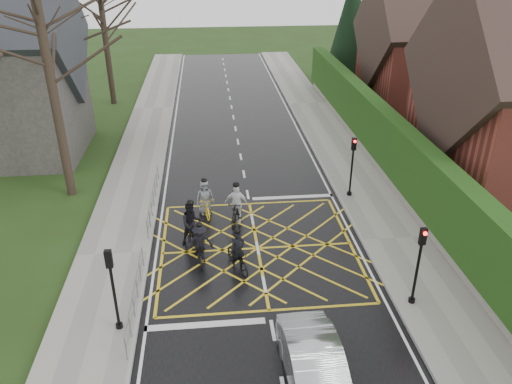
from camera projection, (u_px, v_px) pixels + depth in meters
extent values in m
plane|color=#1F3210|center=(258.00, 248.00, 21.16)|extent=(120.00, 120.00, 0.00)
cube|color=black|center=(258.00, 248.00, 21.15)|extent=(9.00, 80.00, 0.01)
cube|color=gray|center=(395.00, 239.00, 21.65)|extent=(3.00, 80.00, 0.15)
cube|color=gray|center=(113.00, 255.00, 20.59)|extent=(3.00, 80.00, 0.15)
cube|color=slate|center=(388.00, 174.00, 27.00)|extent=(0.50, 38.00, 0.70)
cube|color=#1D3C10|center=(393.00, 144.00, 26.21)|extent=(0.90, 38.00, 2.80)
cube|color=maroon|center=(430.00, 70.00, 37.06)|extent=(9.00, 8.00, 6.00)
cube|color=#30221D|center=(437.00, 30.00, 35.75)|extent=(9.80, 8.80, 8.80)
cylinder|color=black|center=(347.00, 77.00, 44.89)|extent=(0.50, 0.50, 1.20)
cone|color=black|center=(351.00, 26.00, 42.90)|extent=(4.60, 4.60, 10.00)
cube|color=#2D2B28|center=(6.00, 97.00, 29.02)|extent=(8.00, 7.00, 7.00)
cylinder|color=black|center=(53.00, 89.00, 23.19)|extent=(0.44, 0.44, 11.00)
cylinder|color=black|center=(69.00, 45.00, 29.97)|extent=(0.44, 0.44, 12.00)
cylinder|color=black|center=(106.00, 39.00, 37.58)|extent=(0.44, 0.44, 10.00)
cylinder|color=slate|center=(134.00, 287.00, 17.19)|extent=(0.05, 5.00, 0.05)
cylinder|color=slate|center=(135.00, 298.00, 17.39)|extent=(0.04, 5.00, 0.04)
cylinder|color=slate|center=(126.00, 351.00, 15.20)|extent=(0.04, 0.04, 1.00)
cylinder|color=slate|center=(143.00, 258.00, 19.63)|extent=(0.04, 0.04, 1.00)
cylinder|color=slate|center=(153.00, 190.00, 23.84)|extent=(0.05, 6.00, 0.05)
cylinder|color=slate|center=(153.00, 198.00, 24.04)|extent=(0.04, 6.00, 0.04)
cylinder|color=slate|center=(148.00, 232.00, 21.41)|extent=(0.04, 0.04, 1.00)
cylinder|color=slate|center=(158.00, 173.00, 26.73)|extent=(0.04, 0.04, 1.00)
cylinder|color=black|center=(351.00, 170.00, 24.65)|extent=(0.10, 0.10, 3.00)
cylinder|color=black|center=(349.00, 195.00, 25.26)|extent=(0.24, 0.24, 0.30)
cube|color=black|center=(354.00, 144.00, 24.02)|extent=(0.22, 0.16, 0.62)
sphere|color=#FF0C0C|center=(355.00, 141.00, 23.83)|extent=(0.14, 0.14, 0.14)
cylinder|color=black|center=(417.00, 271.00, 17.20)|extent=(0.10, 0.10, 3.00)
cylinder|color=black|center=(411.00, 302.00, 17.81)|extent=(0.24, 0.24, 0.30)
cube|color=black|center=(423.00, 236.00, 16.57)|extent=(0.22, 0.16, 0.62)
sphere|color=#FF0C0C|center=(425.00, 234.00, 16.38)|extent=(0.14, 0.14, 0.14)
cylinder|color=black|center=(114.00, 295.00, 16.04)|extent=(0.10, 0.10, 3.00)
cylinder|color=black|center=(120.00, 327.00, 16.65)|extent=(0.24, 0.24, 0.30)
cube|color=black|center=(109.00, 259.00, 15.40)|extent=(0.22, 0.16, 0.62)
sphere|color=#FF0C0C|center=(108.00, 252.00, 15.43)|extent=(0.14, 0.14, 0.14)
imported|color=black|center=(238.00, 258.00, 19.65)|extent=(1.27, 1.97, 0.98)
imported|color=black|center=(238.00, 250.00, 19.59)|extent=(0.71, 0.59, 1.66)
sphere|color=black|center=(237.00, 231.00, 19.20)|extent=(0.26, 0.26, 0.26)
imported|color=black|center=(192.00, 231.00, 21.19)|extent=(1.07, 2.18, 1.26)
imported|color=black|center=(192.00, 223.00, 21.13)|extent=(1.08, 0.93, 1.93)
sphere|color=black|center=(190.00, 203.00, 20.68)|extent=(0.30, 0.30, 0.30)
imported|color=black|center=(201.00, 251.00, 20.10)|extent=(0.73, 1.87, 0.97)
imported|color=black|center=(200.00, 243.00, 20.03)|extent=(1.09, 0.66, 1.64)
sphere|color=black|center=(199.00, 225.00, 19.65)|extent=(0.26, 0.26, 0.26)
imported|color=black|center=(237.00, 211.00, 22.82)|extent=(1.12, 2.11, 1.22)
imported|color=silver|center=(236.00, 204.00, 22.77)|extent=(1.18, 0.74, 1.87)
sphere|color=black|center=(236.00, 185.00, 22.33)|extent=(0.29, 0.29, 0.29)
imported|color=gold|center=(205.00, 205.00, 23.56)|extent=(1.05, 2.02, 1.01)
imported|color=slate|center=(205.00, 197.00, 23.49)|extent=(0.93, 0.71, 1.71)
sphere|color=black|center=(204.00, 180.00, 23.09)|extent=(0.27, 0.27, 0.27)
imported|color=#A9ACB0|center=(316.00, 371.00, 14.22)|extent=(1.74, 4.51, 1.47)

